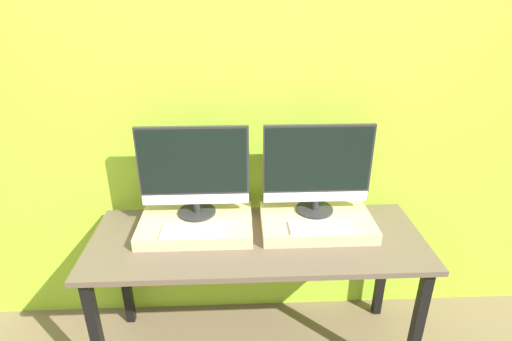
{
  "coord_description": "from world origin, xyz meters",
  "views": [
    {
      "loc": [
        -0.09,
        -1.44,
        1.98
      ],
      "look_at": [
        0.0,
        0.48,
        1.11
      ],
      "focal_mm": 28.0,
      "sensor_mm": 36.0,
      "label": 1
    }
  ],
  "objects_px": {
    "monitor_left": "(194,170)",
    "keyboard_left": "(194,230)",
    "monitor_right": "(317,168)",
    "keyboard_right": "(321,227)"
  },
  "relations": [
    {
      "from": "monitor_left",
      "to": "monitor_right",
      "type": "bearing_deg",
      "value": 0.0
    },
    {
      "from": "monitor_left",
      "to": "keyboard_left",
      "type": "relative_size",
      "value": 1.77
    },
    {
      "from": "keyboard_right",
      "to": "monitor_right",
      "type": "bearing_deg",
      "value": 90.0
    },
    {
      "from": "keyboard_left",
      "to": "monitor_left",
      "type": "bearing_deg",
      "value": 90.0
    },
    {
      "from": "monitor_left",
      "to": "keyboard_left",
      "type": "height_order",
      "value": "monitor_left"
    },
    {
      "from": "monitor_right",
      "to": "keyboard_right",
      "type": "bearing_deg",
      "value": -90.0
    },
    {
      "from": "monitor_right",
      "to": "keyboard_right",
      "type": "xyz_separation_m",
      "value": [
        0.0,
        -0.19,
        -0.25
      ]
    },
    {
      "from": "keyboard_right",
      "to": "keyboard_left",
      "type": "bearing_deg",
      "value": 180.0
    },
    {
      "from": "monitor_left",
      "to": "keyboard_right",
      "type": "relative_size",
      "value": 1.77
    },
    {
      "from": "monitor_left",
      "to": "keyboard_left",
      "type": "bearing_deg",
      "value": -90.0
    }
  ]
}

